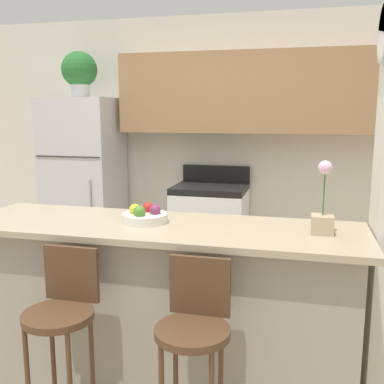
% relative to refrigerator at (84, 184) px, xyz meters
% --- Properties ---
extents(wall_back, '(5.60, 0.38, 2.55)m').
position_rel_refrigerator_xyz_m(wall_back, '(1.55, 0.29, 0.62)').
color(wall_back, silver).
rests_on(wall_back, ground_plane).
extents(counter_bar, '(2.26, 0.67, 0.99)m').
position_rel_refrigerator_xyz_m(counter_bar, '(1.42, -1.86, -0.37)').
color(counter_bar, gray).
rests_on(counter_bar, ground_plane).
extents(refrigerator, '(0.71, 0.65, 1.75)m').
position_rel_refrigerator_xyz_m(refrigerator, '(0.00, 0.00, 0.00)').
color(refrigerator, silver).
rests_on(refrigerator, ground_plane).
extents(stove_range, '(0.69, 0.62, 1.07)m').
position_rel_refrigerator_xyz_m(stove_range, '(1.33, 0.02, -0.41)').
color(stove_range, white).
rests_on(stove_range, ground_plane).
extents(bar_stool_left, '(0.34, 0.34, 0.96)m').
position_rel_refrigerator_xyz_m(bar_stool_left, '(1.09, -2.36, -0.24)').
color(bar_stool_left, '#4C331E').
rests_on(bar_stool_left, ground_plane).
extents(bar_stool_right, '(0.34, 0.34, 0.96)m').
position_rel_refrigerator_xyz_m(bar_stool_right, '(1.75, -2.36, -0.24)').
color(bar_stool_right, '#4C331E').
rests_on(bar_stool_right, ground_plane).
extents(potted_plant_on_fridge, '(0.35, 0.35, 0.45)m').
position_rel_refrigerator_xyz_m(potted_plant_on_fridge, '(-0.00, 0.00, 1.13)').
color(potted_plant_on_fridge, silver).
rests_on(potted_plant_on_fridge, refrigerator).
extents(orchid_vase, '(0.11, 0.11, 0.38)m').
position_rel_refrigerator_xyz_m(orchid_vase, '(2.30, -1.84, 0.23)').
color(orchid_vase, tan).
rests_on(orchid_vase, counter_bar).
extents(fruit_bowl, '(0.26, 0.26, 0.11)m').
position_rel_refrigerator_xyz_m(fruit_bowl, '(1.33, -1.83, 0.16)').
color(fruit_bowl, silver).
rests_on(fruit_bowl, counter_bar).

